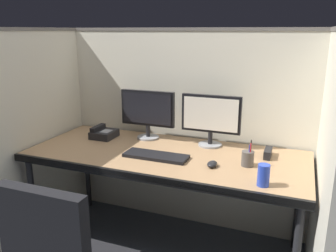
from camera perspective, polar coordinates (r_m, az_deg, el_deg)
cubicle_partition_rear at (r=2.77m, az=2.97°, el=-0.56°), size 2.21×0.06×1.57m
cubicle_partition_left at (r=2.80m, az=-20.54°, el=-1.36°), size 0.06×1.41×1.57m
cubicle_partition_right at (r=2.13m, az=24.40°, el=-7.01°), size 0.06×1.41×1.57m
desk at (r=2.39m, az=-0.55°, el=-5.68°), size 1.90×0.80×0.74m
monitor_left at (r=2.65m, az=-3.38°, el=2.45°), size 0.43×0.17×0.37m
monitor_right at (r=2.49m, az=7.08°, el=1.49°), size 0.43×0.17×0.37m
keyboard_main at (r=2.30m, az=-2.00°, el=-4.94°), size 0.43×0.15×0.02m
computer_mouse at (r=2.16m, az=7.30°, el=-6.24°), size 0.06×0.10×0.04m
soda_can at (r=1.95m, az=15.47°, el=-7.82°), size 0.07×0.07×0.12m
red_stapler at (r=2.40m, az=16.15°, el=-4.29°), size 0.04×0.15×0.06m
desk_phone at (r=2.76m, az=-10.58°, el=-1.20°), size 0.17×0.19×0.09m
pen_cup at (r=2.20m, az=13.00°, el=-5.23°), size 0.08×0.08×0.17m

